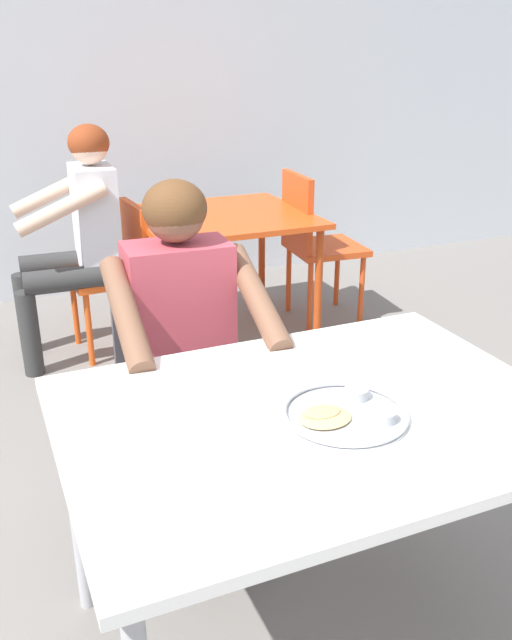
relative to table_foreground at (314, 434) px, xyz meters
name	(u,v)px	position (x,y,z in m)	size (l,w,h in m)	color
back_wall	(53,25)	(-0.08, 3.30, 1.02)	(12.00, 0.12, 3.40)	silver
table_foreground	(314,434)	(0.00, 0.00, 0.00)	(1.22, 0.89, 0.76)	white
thali_tray	(346,413)	(0.05, -0.06, 0.08)	(0.30, 0.30, 0.03)	#B7BABF
chair_foreground	(173,362)	(-0.11, 0.87, -0.17)	(0.42, 0.40, 0.89)	#3F3F44
diner_foreground	(187,333)	(-0.12, 0.65, 0.04)	(0.51, 0.56, 1.20)	#2D2D2D
table_background_red	(222,227)	(0.58, 2.20, -0.05)	(0.95, 0.90, 0.71)	#E04C19
chair_red_left	(118,266)	(-0.01, 2.23, -0.21)	(0.41, 0.42, 0.81)	#DE4F18
chair_red_right	(313,237)	(1.15, 2.19, -0.16)	(0.45, 0.46, 0.90)	#D3481B
patron_background	(78,224)	(-0.21, 2.21, 0.05)	(0.56, 0.50, 1.23)	#323232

